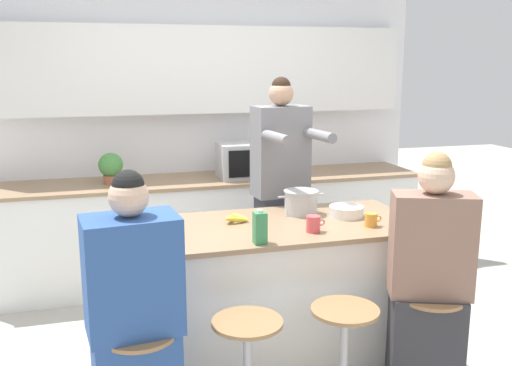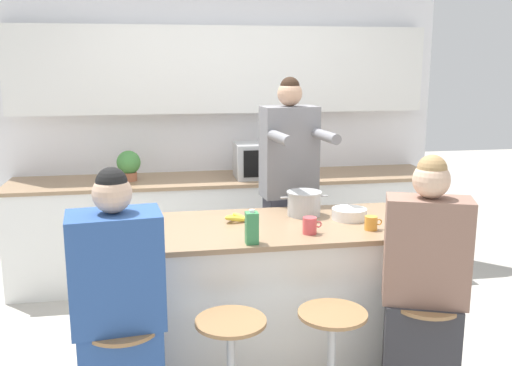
{
  "view_description": "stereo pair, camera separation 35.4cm",
  "coord_description": "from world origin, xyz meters",
  "px_view_note": "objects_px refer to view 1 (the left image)",
  "views": [
    {
      "loc": [
        -0.95,
        -3.25,
        1.89
      ],
      "look_at": [
        0.0,
        0.08,
        1.16
      ],
      "focal_mm": 40.0,
      "sensor_mm": 36.0,
      "label": 1
    },
    {
      "loc": [
        -0.6,
        -3.33,
        1.89
      ],
      "look_at": [
        0.0,
        0.08,
        1.16
      ],
      "focal_mm": 40.0,
      "sensor_mm": 36.0,
      "label": 2
    }
  ],
  "objects_px": {
    "coffee_cup_far": "(371,220)",
    "fruit_bowl": "(346,211)",
    "bar_stool_center_right": "(343,359)",
    "banana_bunch": "(236,218)",
    "person_cooking": "(281,201)",
    "person_seated_near": "(429,290)",
    "bar_stool_rightmost": "(428,344)",
    "juice_carton": "(260,228)",
    "coffee_cup_near": "(313,224)",
    "cooking_pot": "(301,202)",
    "microwave": "(245,160)",
    "potted_plant": "(111,167)",
    "person_wrapped_blanket": "(135,323)",
    "kitchen_island": "(260,293)"
  },
  "relations": [
    {
      "from": "person_wrapped_blanket",
      "to": "bar_stool_center_right",
      "type": "bearing_deg",
      "value": -8.59
    },
    {
      "from": "person_cooking",
      "to": "bar_stool_rightmost",
      "type": "bearing_deg",
      "value": -75.75
    },
    {
      "from": "coffee_cup_near",
      "to": "potted_plant",
      "type": "distance_m",
      "value": 2.05
    },
    {
      "from": "microwave",
      "to": "potted_plant",
      "type": "distance_m",
      "value": 1.13
    },
    {
      "from": "person_seated_near",
      "to": "banana_bunch",
      "type": "height_order",
      "value": "person_seated_near"
    },
    {
      "from": "person_seated_near",
      "to": "microwave",
      "type": "height_order",
      "value": "person_seated_near"
    },
    {
      "from": "bar_stool_center_right",
      "to": "person_cooking",
      "type": "xyz_separation_m",
      "value": [
        0.07,
        1.3,
        0.56
      ]
    },
    {
      "from": "kitchen_island",
      "to": "person_wrapped_blanket",
      "type": "relative_size",
      "value": 1.41
    },
    {
      "from": "juice_carton",
      "to": "cooking_pot",
      "type": "bearing_deg",
      "value": 50.51
    },
    {
      "from": "bar_stool_rightmost",
      "to": "banana_bunch",
      "type": "distance_m",
      "value": 1.35
    },
    {
      "from": "banana_bunch",
      "to": "microwave",
      "type": "relative_size",
      "value": 0.37
    },
    {
      "from": "juice_carton",
      "to": "person_wrapped_blanket",
      "type": "bearing_deg",
      "value": -156.88
    },
    {
      "from": "cooking_pot",
      "to": "juice_carton",
      "type": "bearing_deg",
      "value": -129.49
    },
    {
      "from": "cooking_pot",
      "to": "coffee_cup_near",
      "type": "bearing_deg",
      "value": -100.02
    },
    {
      "from": "bar_stool_rightmost",
      "to": "cooking_pot",
      "type": "relative_size",
      "value": 1.97
    },
    {
      "from": "banana_bunch",
      "to": "microwave",
      "type": "bearing_deg",
      "value": 72.69
    },
    {
      "from": "bar_stool_center_right",
      "to": "banana_bunch",
      "type": "bearing_deg",
      "value": 116.28
    },
    {
      "from": "banana_bunch",
      "to": "person_wrapped_blanket",
      "type": "bearing_deg",
      "value": -132.39
    },
    {
      "from": "person_wrapped_blanket",
      "to": "potted_plant",
      "type": "height_order",
      "value": "person_wrapped_blanket"
    },
    {
      "from": "person_cooking",
      "to": "person_seated_near",
      "type": "distance_m",
      "value": 1.36
    },
    {
      "from": "bar_stool_center_right",
      "to": "person_cooking",
      "type": "relative_size",
      "value": 0.35
    },
    {
      "from": "bar_stool_rightmost",
      "to": "juice_carton",
      "type": "height_order",
      "value": "juice_carton"
    },
    {
      "from": "person_seated_near",
      "to": "cooking_pot",
      "type": "relative_size",
      "value": 4.51
    },
    {
      "from": "juice_carton",
      "to": "coffee_cup_near",
      "type": "bearing_deg",
      "value": 18.75
    },
    {
      "from": "bar_stool_rightmost",
      "to": "potted_plant",
      "type": "height_order",
      "value": "potted_plant"
    },
    {
      "from": "coffee_cup_far",
      "to": "banana_bunch",
      "type": "xyz_separation_m",
      "value": [
        -0.78,
        0.31,
        -0.02
      ]
    },
    {
      "from": "person_cooking",
      "to": "coffee_cup_near",
      "type": "bearing_deg",
      "value": -100.41
    },
    {
      "from": "bar_stool_center_right",
      "to": "banana_bunch",
      "type": "xyz_separation_m",
      "value": [
        -0.39,
        0.8,
        0.6
      ]
    },
    {
      "from": "fruit_bowl",
      "to": "banana_bunch",
      "type": "height_order",
      "value": "fruit_bowl"
    },
    {
      "from": "cooking_pot",
      "to": "microwave",
      "type": "height_order",
      "value": "microwave"
    },
    {
      "from": "person_seated_near",
      "to": "coffee_cup_near",
      "type": "height_order",
      "value": "person_seated_near"
    },
    {
      "from": "cooking_pot",
      "to": "potted_plant",
      "type": "relative_size",
      "value": 1.24
    },
    {
      "from": "bar_stool_center_right",
      "to": "banana_bunch",
      "type": "distance_m",
      "value": 1.07
    },
    {
      "from": "bar_stool_rightmost",
      "to": "microwave",
      "type": "xyz_separation_m",
      "value": [
        -0.5,
        2.13,
        0.72
      ]
    },
    {
      "from": "potted_plant",
      "to": "bar_stool_center_right",
      "type": "bearing_deg",
      "value": -63.38
    },
    {
      "from": "coffee_cup_far",
      "to": "fruit_bowl",
      "type": "bearing_deg",
      "value": 101.5
    },
    {
      "from": "bar_stool_rightmost",
      "to": "potted_plant",
      "type": "xyz_separation_m",
      "value": [
        -1.64,
        2.18,
        0.71
      ]
    },
    {
      "from": "kitchen_island",
      "to": "fruit_bowl",
      "type": "relative_size",
      "value": 8.94
    },
    {
      "from": "person_cooking",
      "to": "coffee_cup_near",
      "type": "relative_size",
      "value": 15.55
    },
    {
      "from": "fruit_bowl",
      "to": "kitchen_island",
      "type": "bearing_deg",
      "value": -176.14
    },
    {
      "from": "person_wrapped_blanket",
      "to": "juice_carton",
      "type": "bearing_deg",
      "value": 16.85
    },
    {
      "from": "bar_stool_rightmost",
      "to": "fruit_bowl",
      "type": "distance_m",
      "value": 0.96
    },
    {
      "from": "kitchen_island",
      "to": "banana_bunch",
      "type": "relative_size",
      "value": 11.35
    },
    {
      "from": "cooking_pot",
      "to": "potted_plant",
      "type": "bearing_deg",
      "value": 131.66
    },
    {
      "from": "person_cooking",
      "to": "cooking_pot",
      "type": "xyz_separation_m",
      "value": [
        0.0,
        -0.42,
        0.09
      ]
    },
    {
      "from": "person_cooking",
      "to": "person_seated_near",
      "type": "relative_size",
      "value": 1.25
    },
    {
      "from": "cooking_pot",
      "to": "person_seated_near",
      "type": "bearing_deg",
      "value": -61.63
    },
    {
      "from": "bar_stool_rightmost",
      "to": "kitchen_island",
      "type": "bearing_deg",
      "value": 139.85
    },
    {
      "from": "bar_stool_center_right",
      "to": "potted_plant",
      "type": "height_order",
      "value": "potted_plant"
    },
    {
      "from": "bar_stool_rightmost",
      "to": "cooking_pot",
      "type": "distance_m",
      "value": 1.17
    }
  ]
}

